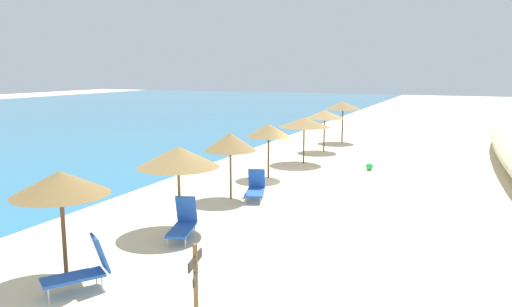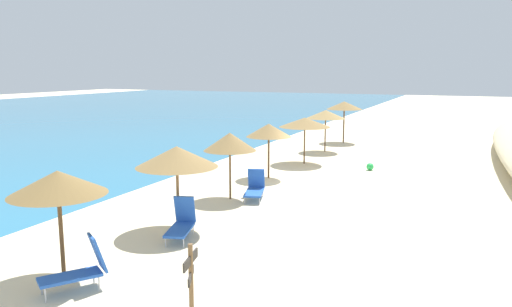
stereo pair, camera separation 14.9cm
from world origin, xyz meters
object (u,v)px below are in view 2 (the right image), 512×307
(beach_umbrella_0, at_px, (58,183))
(beach_umbrella_2, at_px, (230,142))
(beach_umbrella_1, at_px, (177,157))
(lounge_chair_2, at_px, (182,223))
(beach_umbrella_4, at_px, (305,122))
(lounge_chair_0, at_px, (80,268))
(beach_umbrella_6, at_px, (344,105))
(beach_ball, at_px, (370,167))
(wooden_signpost, at_px, (191,279))
(lounge_chair_1, at_px, (255,188))
(beach_umbrella_3, at_px, (269,130))
(beach_umbrella_5, at_px, (326,114))

(beach_umbrella_0, xyz_separation_m, beach_umbrella_2, (8.25, -0.28, -0.12))
(beach_umbrella_1, distance_m, lounge_chair_2, 1.98)
(beach_umbrella_2, relative_size, beach_umbrella_4, 0.96)
(beach_umbrella_0, xyz_separation_m, lounge_chair_2, (3.65, -0.99, -1.88))
(beach_umbrella_2, distance_m, lounge_chair_2, 4.97)
(beach_umbrella_1, distance_m, lounge_chair_0, 4.85)
(beach_umbrella_6, relative_size, beach_ball, 7.80)
(lounge_chair_0, xyz_separation_m, lounge_chair_2, (3.97, -0.17, -0.06))
(wooden_signpost, xyz_separation_m, beach_ball, (16.81, -0.09, -0.86))
(beach_umbrella_2, distance_m, lounge_chair_0, 8.75)
(beach_umbrella_0, height_order, beach_umbrella_6, beach_umbrella_6)
(lounge_chair_0, bearing_deg, beach_umbrella_4, -54.76)
(lounge_chair_1, height_order, wooden_signpost, wooden_signpost)
(beach_umbrella_0, distance_m, beach_umbrella_3, 12.31)
(lounge_chair_0, distance_m, wooden_signpost, 3.30)
(beach_umbrella_1, bearing_deg, lounge_chair_0, -176.48)
(beach_umbrella_3, distance_m, beach_umbrella_4, 4.10)
(lounge_chair_1, relative_size, lounge_chair_2, 1.00)
(lounge_chair_1, xyz_separation_m, wooden_signpost, (-9.48, -2.90, 0.61))
(lounge_chair_0, bearing_deg, beach_umbrella_2, -52.03)
(beach_umbrella_5, distance_m, wooden_signpost, 21.76)
(beach_umbrella_1, distance_m, wooden_signpost, 6.24)
(wooden_signpost, bearing_deg, beach_ball, -14.46)
(beach_umbrella_0, bearing_deg, lounge_chair_1, -7.47)
(beach_umbrella_2, distance_m, lounge_chair_1, 2.03)
(beach_umbrella_4, relative_size, beach_umbrella_6, 0.96)
(beach_umbrella_3, bearing_deg, beach_umbrella_4, -5.11)
(beach_umbrella_1, height_order, beach_ball, beach_umbrella_1)
(beach_umbrella_1, bearing_deg, beach_ball, -16.88)
(lounge_chair_2, relative_size, beach_ball, 4.46)
(beach_umbrella_0, height_order, beach_umbrella_3, beach_umbrella_0)
(beach_umbrella_2, relative_size, beach_ball, 7.18)
(lounge_chair_0, distance_m, lounge_chair_2, 3.97)
(beach_umbrella_5, distance_m, lounge_chair_2, 17.06)
(beach_umbrella_1, xyz_separation_m, beach_umbrella_4, (12.21, -0.03, -0.14))
(beach_umbrella_0, bearing_deg, beach_umbrella_5, -1.35)
(lounge_chair_0, bearing_deg, lounge_chair_1, -57.65)
(beach_umbrella_2, relative_size, lounge_chair_0, 1.70)
(beach_umbrella_3, bearing_deg, lounge_chair_0, -177.20)
(lounge_chair_1, bearing_deg, beach_ball, -128.95)
(lounge_chair_2, bearing_deg, lounge_chair_1, -109.21)
(beach_umbrella_5, bearing_deg, beach_umbrella_2, 179.04)
(beach_umbrella_3, height_order, beach_umbrella_6, beach_umbrella_6)
(beach_umbrella_1, relative_size, beach_ball, 7.38)
(beach_ball, bearing_deg, beach_umbrella_4, 83.50)
(beach_ball, bearing_deg, lounge_chair_0, 168.54)
(beach_umbrella_2, bearing_deg, beach_umbrella_1, -176.34)
(lounge_chair_2, bearing_deg, beach_umbrella_1, -67.16)
(beach_umbrella_0, bearing_deg, beach_umbrella_1, -7.38)
(beach_umbrella_2, bearing_deg, wooden_signpost, -157.53)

